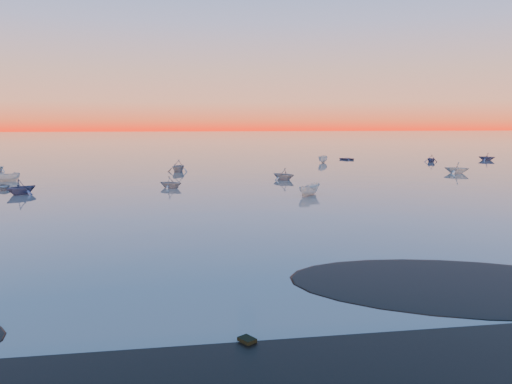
{
  "coord_description": "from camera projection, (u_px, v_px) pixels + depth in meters",
  "views": [
    {
      "loc": [
        -10.06,
        -19.84,
        7.89
      ],
      "look_at": [
        -2.5,
        28.0,
        1.06
      ],
      "focal_mm": 35.0,
      "sensor_mm": 36.0,
      "label": 1
    }
  ],
  "objects": [
    {
      "name": "moored_fleet",
      "position": [
        246.0,
        176.0,
        73.9
      ],
      "size": [
        124.0,
        58.0,
        1.2
      ],
      "primitive_type": null,
      "color": "silver",
      "rests_on": "ground"
    },
    {
      "name": "boat_near_center",
      "position": [
        309.0,
        195.0,
        54.07
      ],
      "size": [
        3.53,
        3.6,
        1.23
      ],
      "primitive_type": "imported",
      "rotation": [
        0.0,
        0.0,
        2.33
      ],
      "color": "silver",
      "rests_on": "ground"
    },
    {
      "name": "boat_near_right",
      "position": [
        284.0,
        180.0,
        68.69
      ],
      "size": [
        3.63,
        3.57,
        1.23
      ],
      "primitive_type": "imported",
      "rotation": [
        0.0,
        0.0,
        3.91
      ],
      "color": "gray",
      "rests_on": "ground"
    },
    {
      "name": "ground",
      "position": [
        220.0,
        155.0,
        119.87
      ],
      "size": [
        600.0,
        600.0,
        0.0
      ],
      "primitive_type": "plane",
      "color": "#6A5F58",
      "rests_on": "ground"
    },
    {
      "name": "boat_near_left",
      "position": [
        1.0,
        189.0,
        58.97
      ],
      "size": [
        4.38,
        3.39,
        1.02
      ],
      "primitive_type": "imported",
      "rotation": [
        0.0,
        0.0,
        0.49
      ],
      "color": "gray",
      "rests_on": "ground"
    },
    {
      "name": "mud_lobes",
      "position": [
        421.0,
        310.0,
        21.08
      ],
      "size": [
        140.0,
        6.0,
        0.07
      ],
      "primitive_type": null,
      "color": "black",
      "rests_on": "ground"
    }
  ]
}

